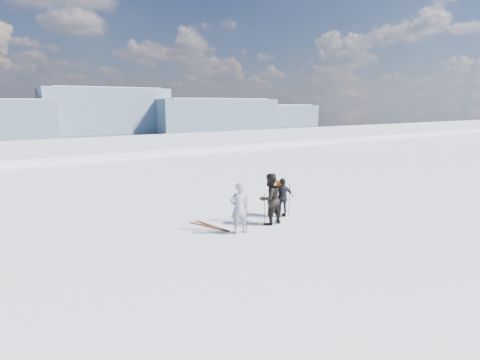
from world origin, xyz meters
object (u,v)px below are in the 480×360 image
(skier_pack, at_px, (283,198))
(skis_loose, at_px, (210,226))
(skier_grey, at_px, (239,208))
(skier_dark, at_px, (270,199))

(skier_pack, xyz_separation_m, skis_loose, (-2.91, 0.41, -0.74))
(skier_pack, distance_m, skis_loose, 3.03)
(skier_grey, height_order, skis_loose, skier_grey)
(skier_dark, relative_size, skier_pack, 1.24)
(skier_grey, bearing_deg, skis_loose, -55.38)
(skier_pack, height_order, skis_loose, skier_pack)
(skis_loose, bearing_deg, skier_pack, -8.04)
(skier_grey, distance_m, skier_dark, 1.45)
(skier_pack, relative_size, skis_loose, 0.90)
(skier_dark, relative_size, skis_loose, 1.12)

